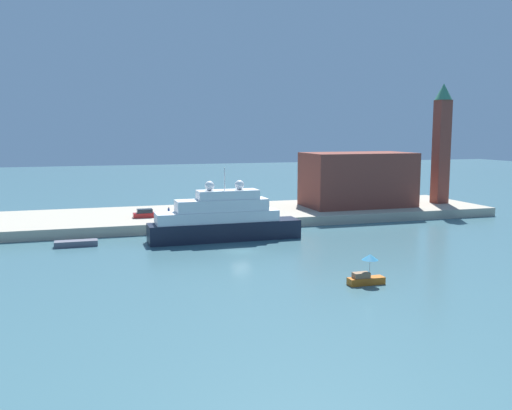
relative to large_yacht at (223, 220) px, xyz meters
The scene contains 10 objects.
ground 9.20m from the large_yacht, 87.69° to the right, with size 400.00×400.00×0.00m, color #3D6670.
quay_dock 18.74m from the large_yacht, 88.92° to the left, with size 110.00×22.58×1.65m, color #ADA38E.
large_yacht is the anchor object (origin of this frame).
small_motorboat 29.54m from the large_yacht, 72.77° to the right, with size 4.00×1.76×3.26m.
work_barge 21.23m from the large_yacht, behind, with size 5.87×1.87×0.83m, color #595966.
harbor_building 36.12m from the large_yacht, 29.29° to the left, with size 20.64×11.28×10.40m, color brown.
bell_tower 53.41m from the large_yacht, 18.71° to the left, with size 3.44×3.44×23.93m.
parked_car 17.96m from the large_yacht, 123.11° to the left, with size 4.29×1.72×1.45m.
person_figure 15.99m from the large_yacht, 111.68° to the left, with size 0.36×0.36×1.66m.
mooring_bollard 8.99m from the large_yacht, 88.47° to the left, with size 0.38×0.38×0.81m, color black.
Camera 1 is at (-19.97, -71.23, 16.25)m, focal length 39.19 mm.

